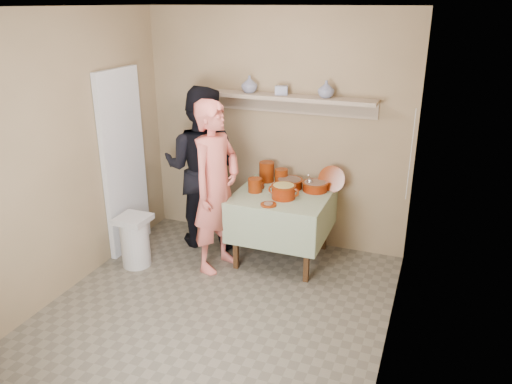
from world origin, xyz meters
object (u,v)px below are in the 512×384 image
at_px(person_helper, 202,168).
at_px(cazuela_rice, 283,190).
at_px(serving_table, 283,204).
at_px(person_cook, 216,187).
at_px(trash_bin, 135,241).

relative_size(person_helper, cazuela_rice, 5.49).
bearing_deg(cazuela_rice, serving_table, 109.48).
height_order(person_cook, serving_table, person_cook).
relative_size(person_helper, serving_table, 1.86).
bearing_deg(person_helper, person_cook, 121.76).
relative_size(serving_table, trash_bin, 1.74).
xyz_separation_m(person_cook, cazuela_rice, (0.63, 0.26, -0.04)).
xyz_separation_m(person_helper, trash_bin, (-0.42, -0.76, -0.62)).
bearing_deg(person_helper, cazuela_rice, 160.37).
height_order(person_helper, trash_bin, person_helper).
bearing_deg(cazuela_rice, person_helper, 168.69).
xyz_separation_m(person_cook, serving_table, (0.58, 0.40, -0.25)).
bearing_deg(trash_bin, serving_table, 26.39).
xyz_separation_m(person_helper, cazuela_rice, (1.02, -0.20, -0.06)).
height_order(serving_table, trash_bin, serving_table).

